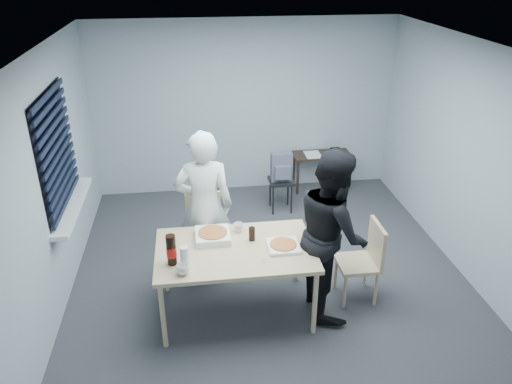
{
  "coord_description": "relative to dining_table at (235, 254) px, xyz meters",
  "views": [
    {
      "loc": [
        -0.8,
        -4.71,
        3.44
      ],
      "look_at": [
        -0.16,
        0.1,
        1.07
      ],
      "focal_mm": 35.0,
      "sensor_mm": 36.0,
      "label": 1
    }
  ],
  "objects": [
    {
      "name": "room",
      "position": [
        -1.75,
        0.92,
        0.73
      ],
      "size": [
        5.0,
        5.0,
        5.0
      ],
      "color": "#2D2D32",
      "rests_on": "ground"
    },
    {
      "name": "dining_table",
      "position": [
        0.0,
        0.0,
        0.0
      ],
      "size": [
        1.57,
        1.0,
        0.76
      ],
      "color": "tan",
      "rests_on": "ground"
    },
    {
      "name": "chair_far",
      "position": [
        -0.28,
        0.96,
        -0.19
      ],
      "size": [
        0.42,
        0.42,
        0.89
      ],
      "color": "tan",
      "rests_on": "ground"
    },
    {
      "name": "chair_right",
      "position": [
        1.39,
        0.06,
        -0.19
      ],
      "size": [
        0.42,
        0.42,
        0.89
      ],
      "color": "tan",
      "rests_on": "ground"
    },
    {
      "name": "person_white",
      "position": [
        -0.27,
        0.7,
        0.18
      ],
      "size": [
        0.65,
        0.42,
        1.77
      ],
      "primitive_type": "imported",
      "rotation": [
        0.0,
        0.0,
        3.14
      ],
      "color": "silver",
      "rests_on": "ground"
    },
    {
      "name": "person_black",
      "position": [
        0.98,
        -0.02,
        0.18
      ],
      "size": [
        0.47,
        0.86,
        1.77
      ],
      "primitive_type": "imported",
      "rotation": [
        0.0,
        0.0,
        1.57
      ],
      "color": "black",
      "rests_on": "ground"
    },
    {
      "name": "side_table",
      "position": [
        1.62,
        2.8,
        -0.19
      ],
      "size": [
        0.89,
        0.39,
        0.59
      ],
      "color": "#38281C",
      "rests_on": "ground"
    },
    {
      "name": "stool",
      "position": [
        0.86,
        2.17,
        -0.34
      ],
      "size": [
        0.35,
        0.35,
        0.48
      ],
      "color": "black",
      "rests_on": "ground"
    },
    {
      "name": "backpack",
      "position": [
        0.86,
        2.16,
        -0.03
      ],
      "size": [
        0.29,
        0.22,
        0.41
      ],
      "rotation": [
        0.0,
        0.0,
        -0.33
      ],
      "color": "slate",
      "rests_on": "stool"
    },
    {
      "name": "pizza_box_a",
      "position": [
        -0.21,
        0.21,
        0.1
      ],
      "size": [
        0.35,
        0.35,
        0.09
      ],
      "rotation": [
        0.0,
        0.0,
        0.01
      ],
      "color": "white",
      "rests_on": "dining_table"
    },
    {
      "name": "pizza_box_b",
      "position": [
        0.48,
        -0.04,
        0.08
      ],
      "size": [
        0.31,
        0.31,
        0.04
      ],
      "rotation": [
        0.0,
        0.0,
        -0.43
      ],
      "color": "white",
      "rests_on": "dining_table"
    },
    {
      "name": "mug_a",
      "position": [
        -0.51,
        -0.36,
        0.11
      ],
      "size": [
        0.17,
        0.17,
        0.1
      ],
      "primitive_type": "imported",
      "rotation": [
        0.0,
        0.0,
        0.52
      ],
      "color": "silver",
      "rests_on": "dining_table"
    },
    {
      "name": "mug_b",
      "position": [
        0.07,
        0.33,
        0.11
      ],
      "size": [
        0.1,
        0.1,
        0.09
      ],
      "primitive_type": "imported",
      "color": "silver",
      "rests_on": "dining_table"
    },
    {
      "name": "cola_glass",
      "position": [
        0.19,
        0.14,
        0.13
      ],
      "size": [
        0.08,
        0.08,
        0.15
      ],
      "primitive_type": "cylinder",
      "rotation": [
        0.0,
        0.0,
        0.36
      ],
      "color": "black",
      "rests_on": "dining_table"
    },
    {
      "name": "soda_bottle",
      "position": [
        -0.61,
        -0.18,
        0.21
      ],
      "size": [
        0.1,
        0.1,
        0.31
      ],
      "rotation": [
        0.0,
        0.0,
        0.17
      ],
      "color": "black",
      "rests_on": "dining_table"
    },
    {
      "name": "plastic_cups",
      "position": [
        -0.49,
        -0.22,
        0.16
      ],
      "size": [
        0.11,
        0.11,
        0.2
      ],
      "primitive_type": "cylinder",
      "rotation": [
        0.0,
        0.0,
        -0.34
      ],
      "color": "silver",
      "rests_on": "dining_table"
    },
    {
      "name": "rubber_band",
      "position": [
        0.25,
        -0.26,
        0.06
      ],
      "size": [
        0.05,
        0.05,
        0.0
      ],
      "primitive_type": "torus",
      "rotation": [
        0.0,
        0.0,
        -0.04
      ],
      "color": "red",
      "rests_on": "dining_table"
    },
    {
      "name": "papers",
      "position": [
        1.47,
        2.77,
        -0.11
      ],
      "size": [
        0.35,
        0.4,
        0.01
      ],
      "primitive_type": "cube",
      "rotation": [
        0.0,
        0.0,
        0.43
      ],
      "color": "white",
      "rests_on": "side_table"
    },
    {
      "name": "black_box",
      "position": [
        1.84,
        2.83,
        -0.08
      ],
      "size": [
        0.15,
        0.11,
        0.06
      ],
      "primitive_type": "cube",
      "rotation": [
        0.0,
        0.0,
        -0.05
      ],
      "color": "black",
      "rests_on": "side_table"
    }
  ]
}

